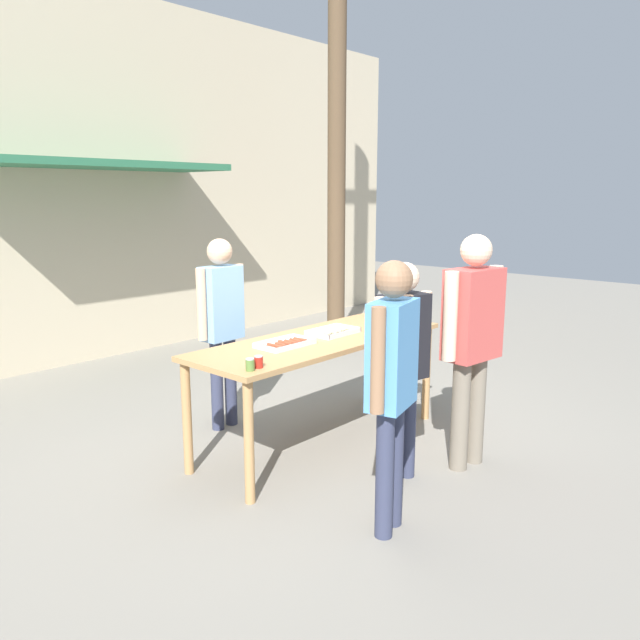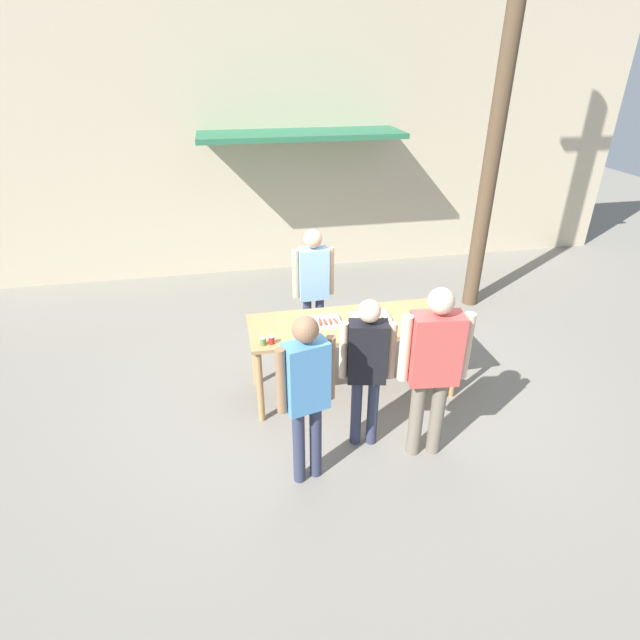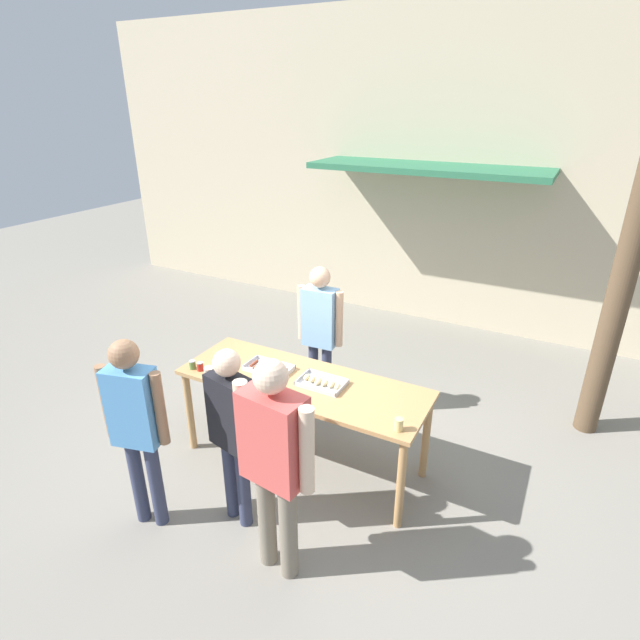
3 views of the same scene
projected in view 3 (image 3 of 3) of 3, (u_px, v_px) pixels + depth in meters
name	position (u px, v px, depth m)	size (l,w,h in m)	color
ground_plane	(304.00, 460.00, 4.92)	(24.00, 24.00, 0.00)	gray
building_facade_back	(438.00, 174.00, 7.21)	(12.00, 1.11, 4.50)	beige
serving_table	(303.00, 390.00, 4.59)	(2.32, 0.82, 0.91)	tan
food_tray_sausages	(268.00, 368.00, 4.72)	(0.44, 0.26, 0.04)	silver
food_tray_buns	(322.00, 383.00, 4.47)	(0.42, 0.28, 0.05)	silver
condiment_jar_mustard	(192.00, 365.00, 4.73)	(0.06, 0.06, 0.08)	#567A38
condiment_jar_ketchup	(200.00, 366.00, 4.70)	(0.06, 0.06, 0.08)	#B22319
beer_cup	(399.00, 424.00, 3.85)	(0.07, 0.07, 0.10)	#DBC67A
person_server_behind_table	(320.00, 326.00, 5.35)	(0.52, 0.22, 1.70)	#333851
person_customer_holding_hotdog	(136.00, 419.00, 3.81)	(0.52, 0.29, 1.70)	#333851
person_customer_with_cup	(274.00, 454.00, 3.38)	(0.65, 0.30, 1.78)	#756B5B
person_customer_waiting_in_line	(232.00, 423.00, 3.85)	(0.51, 0.27, 1.61)	#333851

